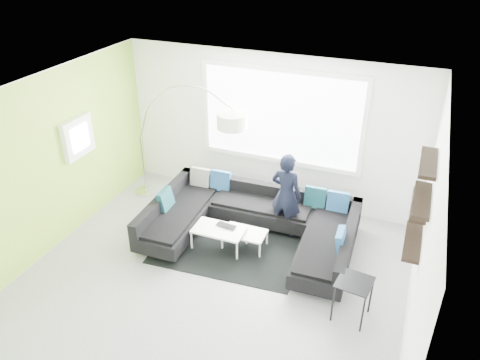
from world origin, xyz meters
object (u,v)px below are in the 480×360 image
at_px(laptop, 225,227).
at_px(person, 286,195).
at_px(sectional_sofa, 250,226).
at_px(arc_lamp, 140,138).
at_px(side_table, 352,299).
at_px(coffee_table, 232,238).

bearing_deg(laptop, person, 49.31).
distance_m(sectional_sofa, laptop, 0.43).
bearing_deg(arc_lamp, side_table, -16.58).
relative_size(coffee_table, arc_lamp, 0.46).
height_order(arc_lamp, side_table, arc_lamp).
height_order(sectional_sofa, person, person).
height_order(sectional_sofa, arc_lamp, arc_lamp).
bearing_deg(sectional_sofa, person, 45.57).
relative_size(coffee_table, side_table, 1.77).
xyz_separation_m(coffee_table, laptop, (-0.12, -0.01, 0.19)).
height_order(sectional_sofa, side_table, sectional_sofa).
xyz_separation_m(arc_lamp, side_table, (4.35, -1.82, -0.86)).
bearing_deg(sectional_sofa, laptop, -146.93).
relative_size(side_table, laptop, 1.72).
bearing_deg(laptop, coffee_table, 11.65).
bearing_deg(arc_lamp, person, 0.84).
height_order(sectional_sofa, coffee_table, sectional_sofa).
height_order(arc_lamp, laptop, arc_lamp).
bearing_deg(arc_lamp, sectional_sofa, -10.77).
distance_m(sectional_sofa, person, 0.79).
bearing_deg(side_table, laptop, 159.73).
bearing_deg(laptop, sectional_sofa, 41.73).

